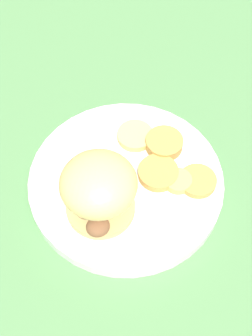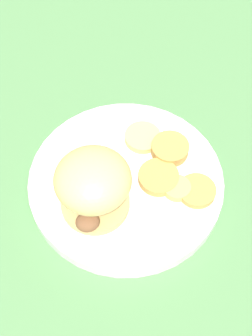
# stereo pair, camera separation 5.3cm
# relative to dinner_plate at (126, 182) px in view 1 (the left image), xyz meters

# --- Properties ---
(ground_plane) EXTENTS (4.00, 4.00, 0.00)m
(ground_plane) POSITION_rel_dinner_plate_xyz_m (0.00, 0.00, -0.01)
(ground_plane) COLOR #4C7A47
(dinner_plate) EXTENTS (0.27, 0.27, 0.02)m
(dinner_plate) POSITION_rel_dinner_plate_xyz_m (0.00, 0.00, 0.00)
(dinner_plate) COLOR white
(dinner_plate) RESTS_ON ground_plane
(sandwich) EXTENTS (0.10, 0.10, 0.09)m
(sandwich) POSITION_rel_dinner_plate_xyz_m (-0.05, -0.02, 0.06)
(sandwich) COLOR tan
(sandwich) RESTS_ON dinner_plate
(potato_round_0) EXTENTS (0.04, 0.04, 0.01)m
(potato_round_0) POSITION_rel_dinner_plate_xyz_m (0.05, -0.05, 0.02)
(potato_round_0) COLOR tan
(potato_round_0) RESTS_ON dinner_plate
(potato_round_1) EXTENTS (0.05, 0.05, 0.02)m
(potato_round_1) POSITION_rel_dinner_plate_xyz_m (0.07, 0.01, 0.02)
(potato_round_1) COLOR #BC8942
(potato_round_1) RESTS_ON dinner_plate
(potato_round_2) EXTENTS (0.05, 0.05, 0.01)m
(potato_round_2) POSITION_rel_dinner_plate_xyz_m (0.07, -0.07, 0.01)
(potato_round_2) COLOR #BC8942
(potato_round_2) RESTS_ON dinner_plate
(potato_round_3) EXTENTS (0.06, 0.06, 0.01)m
(potato_round_3) POSITION_rel_dinner_plate_xyz_m (0.04, -0.02, 0.02)
(potato_round_3) COLOR #BC8942
(potato_round_3) RESTS_ON dinner_plate
(potato_round_4) EXTENTS (0.05, 0.05, 0.01)m
(potato_round_4) POSITION_rel_dinner_plate_xyz_m (0.05, 0.05, 0.02)
(potato_round_4) COLOR #DBB766
(potato_round_4) RESTS_ON dinner_plate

